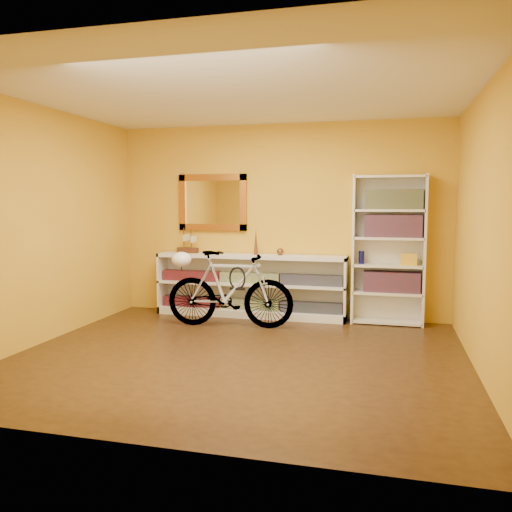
% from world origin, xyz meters
% --- Properties ---
extents(floor, '(4.50, 4.00, 0.01)m').
position_xyz_m(floor, '(0.00, 0.00, -0.01)').
color(floor, black).
rests_on(floor, ground).
extents(ceiling, '(4.50, 4.00, 0.01)m').
position_xyz_m(ceiling, '(0.00, 0.00, 2.60)').
color(ceiling, silver).
rests_on(ceiling, ground).
extents(back_wall, '(4.50, 0.01, 2.60)m').
position_xyz_m(back_wall, '(0.00, 2.00, 1.30)').
color(back_wall, gold).
rests_on(back_wall, ground).
extents(left_wall, '(0.01, 4.00, 2.60)m').
position_xyz_m(left_wall, '(-2.25, 0.00, 1.30)').
color(left_wall, gold).
rests_on(left_wall, ground).
extents(right_wall, '(0.01, 4.00, 2.60)m').
position_xyz_m(right_wall, '(2.25, 0.00, 1.30)').
color(right_wall, gold).
rests_on(right_wall, ground).
extents(gilt_mirror, '(0.98, 0.06, 0.78)m').
position_xyz_m(gilt_mirror, '(-0.95, 1.97, 1.55)').
color(gilt_mirror, '#98581B').
rests_on(gilt_mirror, back_wall).
extents(wall_socket, '(0.09, 0.02, 0.09)m').
position_xyz_m(wall_socket, '(0.90, 1.99, 0.25)').
color(wall_socket, silver).
rests_on(wall_socket, back_wall).
extents(console_unit, '(2.60, 0.35, 0.85)m').
position_xyz_m(console_unit, '(-0.37, 1.81, 0.42)').
color(console_unit, silver).
rests_on(console_unit, floor).
extents(cd_row_lower, '(2.50, 0.13, 0.14)m').
position_xyz_m(cd_row_lower, '(-0.37, 1.79, 0.17)').
color(cd_row_lower, black).
rests_on(cd_row_lower, console_unit).
extents(cd_row_upper, '(2.50, 0.13, 0.14)m').
position_xyz_m(cd_row_upper, '(-0.37, 1.79, 0.54)').
color(cd_row_upper, navy).
rests_on(cd_row_upper, console_unit).
extents(model_ship, '(0.30, 0.13, 0.35)m').
position_xyz_m(model_ship, '(-1.27, 1.81, 1.03)').
color(model_ship, '#381C0F').
rests_on(model_ship, console_unit).
extents(toy_car, '(0.00, 0.00, 0.00)m').
position_xyz_m(toy_car, '(-0.80, 1.81, 0.85)').
color(toy_car, black).
rests_on(toy_car, console_unit).
extents(bronze_ornament, '(0.06, 0.06, 0.35)m').
position_xyz_m(bronze_ornament, '(-0.29, 1.81, 1.02)').
color(bronze_ornament, brown).
rests_on(bronze_ornament, console_unit).
extents(decorative_orb, '(0.09, 0.09, 0.09)m').
position_xyz_m(decorative_orb, '(0.05, 1.81, 0.90)').
color(decorative_orb, brown).
rests_on(decorative_orb, console_unit).
extents(bookcase, '(0.90, 0.30, 1.90)m').
position_xyz_m(bookcase, '(1.44, 1.84, 0.95)').
color(bookcase, silver).
rests_on(bookcase, floor).
extents(book_row_a, '(0.70, 0.22, 0.26)m').
position_xyz_m(book_row_a, '(1.49, 1.84, 0.55)').
color(book_row_a, maroon).
rests_on(book_row_a, bookcase).
extents(book_row_b, '(0.70, 0.22, 0.28)m').
position_xyz_m(book_row_b, '(1.49, 1.84, 1.25)').
color(book_row_b, maroon).
rests_on(book_row_b, bookcase).
extents(book_row_c, '(0.70, 0.22, 0.25)m').
position_xyz_m(book_row_c, '(1.49, 1.84, 1.59)').
color(book_row_c, '#184D55').
rests_on(book_row_c, bookcase).
extents(travel_mug, '(0.07, 0.07, 0.17)m').
position_xyz_m(travel_mug, '(1.11, 1.82, 0.85)').
color(travel_mug, '#151993').
rests_on(travel_mug, bookcase).
extents(red_tin, '(0.15, 0.15, 0.18)m').
position_xyz_m(red_tin, '(1.24, 1.87, 1.55)').
color(red_tin, maroon).
rests_on(red_tin, bookcase).
extents(yellow_bag, '(0.20, 0.13, 0.15)m').
position_xyz_m(yellow_bag, '(1.69, 1.80, 0.84)').
color(yellow_bag, gold).
rests_on(yellow_bag, bookcase).
extents(bicycle, '(0.55, 1.65, 0.95)m').
position_xyz_m(bicycle, '(-0.45, 1.16, 0.48)').
color(bicycle, silver).
rests_on(bicycle, floor).
extents(helmet, '(0.25, 0.24, 0.19)m').
position_xyz_m(helmet, '(-1.07, 1.11, 0.84)').
color(helmet, white).
rests_on(helmet, bicycle).
extents(u_lock, '(0.21, 0.02, 0.21)m').
position_xyz_m(u_lock, '(-0.36, 1.17, 0.62)').
color(u_lock, black).
rests_on(u_lock, bicycle).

